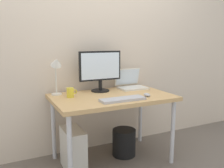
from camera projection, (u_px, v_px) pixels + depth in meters
ground_plane at (112, 160)px, 2.66m from camera, size 6.00×6.00×0.00m
back_wall at (96, 38)px, 2.82m from camera, size 4.40×0.04×2.60m
desk at (112, 102)px, 2.55m from camera, size 1.22×0.75×0.72m
monitor at (100, 69)px, 2.69m from camera, size 0.48×0.20×0.45m
laptop at (131, 83)px, 2.91m from camera, size 0.32×0.27×0.23m
desk_lamp at (56, 68)px, 2.48m from camera, size 0.11×0.16×0.41m
keyboard at (123, 99)px, 2.32m from camera, size 0.44×0.14×0.02m
mouse at (147, 95)px, 2.49m from camera, size 0.06×0.09×0.03m
coffee_mug at (70, 93)px, 2.44m from camera, size 0.11×0.07×0.10m
computer_tower at (73, 150)px, 2.44m from camera, size 0.18×0.36×0.42m
wastebasket at (124, 142)px, 2.76m from camera, size 0.26×0.26×0.30m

